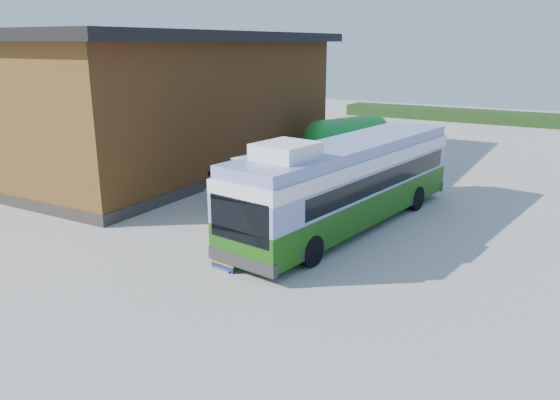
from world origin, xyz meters
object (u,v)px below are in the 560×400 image
Objects in this scene: slurry_tanker at (347,135)px; bus at (348,181)px; person_a at (294,210)px; picnic_table at (330,216)px; banner at (222,244)px; person_b at (211,190)px.

bus is at bearing -44.38° from slurry_tanker.
person_a is (-1.53, -1.50, -1.00)m from bus.
bus is 1.52m from picnic_table.
banner is 1.30× the size of person_b.
person_a is at bearing -127.33° from bus.
bus is 2.36m from person_a.
person_b is at bearing -71.29° from slurry_tanker.
slurry_tanker is at bearing 109.21° from picnic_table.
bus is 9.08× the size of picnic_table.
person_b is at bearing 178.10° from picnic_table.
person_b is (-4.50, 0.79, -0.00)m from person_a.
banner reaches higher than person_a.
bus is 7.61× the size of person_a.
banner is (-1.67, -5.95, -0.95)m from bus.
bus is at bearing 101.84° from person_b.
person_b is at bearing 148.24° from person_a.
slurry_tanker reaches higher than person_a.
picnic_table is 0.84× the size of person_b.
banner is at bearing -113.65° from person_a.
bus is at bearing 82.49° from banner.
slurry_tanker is at bearing -178.56° from person_b.
bus is at bearing 62.61° from picnic_table.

